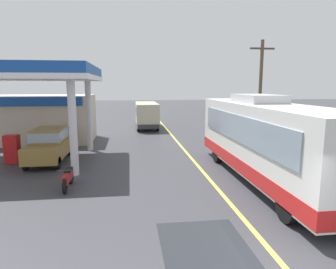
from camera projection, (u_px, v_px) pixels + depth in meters
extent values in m
plane|color=#38383D|center=(170.00, 134.00, 25.44)|extent=(120.00, 120.00, 0.00)
cube|color=#D8CC4C|center=(180.00, 145.00, 20.55)|extent=(0.16, 50.00, 0.01)
cube|color=#26282D|center=(213.00, 264.00, 6.83)|extent=(2.24, 4.42, 0.01)
cube|color=white|center=(266.00, 138.00, 12.59)|extent=(2.50, 11.00, 2.90)
cube|color=red|center=(265.00, 163.00, 12.77)|extent=(2.54, 11.04, 0.56)
cube|color=#8C9EAD|center=(238.00, 128.00, 12.36)|extent=(0.06, 9.35, 1.10)
cube|color=#8C9EAD|center=(295.00, 127.00, 12.68)|extent=(0.06, 9.35, 1.10)
cube|color=#B2B2B7|center=(258.00, 99.00, 13.31)|extent=(1.60, 2.80, 0.36)
cylinder|color=black|center=(288.00, 207.00, 8.86)|extent=(0.30, 1.00, 1.00)
cylinder|color=black|center=(218.00, 153.00, 15.91)|extent=(0.30, 1.00, 1.00)
cylinder|color=black|center=(257.00, 152.00, 16.19)|extent=(0.30, 1.00, 1.00)
cube|color=#194799|center=(5.00, 70.00, 15.07)|extent=(9.00, 7.00, 0.50)
cube|color=white|center=(6.00, 78.00, 15.13)|extent=(9.10, 7.10, 0.24)
cylinder|color=silver|center=(73.00, 126.00, 13.31)|extent=(0.36, 0.36, 4.60)
cylinder|color=silver|center=(89.00, 114.00, 18.60)|extent=(0.36, 0.36, 4.60)
cube|color=red|center=(12.00, 149.00, 15.74)|extent=(0.70, 0.60, 1.50)
cube|color=beige|center=(44.00, 119.00, 21.65)|extent=(7.00, 4.40, 3.40)
cube|color=#194799|center=(33.00, 102.00, 19.24)|extent=(6.30, 0.10, 0.60)
cube|color=olive|center=(49.00, 149.00, 15.90)|extent=(1.70, 4.20, 0.80)
cube|color=olive|center=(49.00, 135.00, 15.97)|extent=(1.50, 2.31, 0.70)
cube|color=#8C9EAD|center=(49.00, 135.00, 15.97)|extent=(1.53, 2.35, 0.49)
cylinder|color=black|center=(26.00, 164.00, 14.40)|extent=(0.20, 0.64, 0.64)
cylinder|color=black|center=(58.00, 163.00, 14.59)|extent=(0.20, 0.64, 0.64)
cylinder|color=black|center=(43.00, 151.00, 17.34)|extent=(0.20, 0.64, 0.64)
cylinder|color=black|center=(70.00, 150.00, 17.53)|extent=(0.20, 0.64, 0.64)
cube|color=#BFB799|center=(147.00, 114.00, 28.61)|extent=(2.00, 6.00, 2.10)
cube|color=#8C9EAD|center=(146.00, 110.00, 28.54)|extent=(2.04, 5.10, 0.80)
cube|color=#2D2D33|center=(149.00, 127.00, 25.76)|extent=(1.90, 0.16, 0.36)
cylinder|color=black|center=(138.00, 127.00, 26.71)|extent=(0.22, 0.76, 0.76)
cylinder|color=black|center=(158.00, 127.00, 26.93)|extent=(0.22, 0.76, 0.76)
cylinder|color=black|center=(137.00, 122.00, 30.62)|extent=(0.22, 0.76, 0.76)
cylinder|color=black|center=(154.00, 122.00, 30.84)|extent=(0.22, 0.76, 0.76)
cylinder|color=black|center=(65.00, 186.00, 11.27)|extent=(0.10, 0.60, 0.60)
cylinder|color=black|center=(71.00, 177.00, 12.45)|extent=(0.10, 0.60, 0.60)
cube|color=maroon|center=(68.00, 176.00, 11.83)|extent=(0.20, 1.30, 0.36)
cube|color=black|center=(68.00, 170.00, 11.94)|extent=(0.24, 0.60, 0.12)
cylinder|color=#2D2D33|center=(64.00, 170.00, 11.22)|extent=(0.55, 0.04, 0.04)
cylinder|color=#33333F|center=(66.00, 142.00, 19.41)|extent=(0.14, 0.14, 0.82)
cylinder|color=#33333F|center=(69.00, 142.00, 19.43)|extent=(0.14, 0.14, 0.82)
cube|color=#3359B2|center=(67.00, 132.00, 19.30)|extent=(0.36, 0.22, 0.60)
sphere|color=tan|center=(67.00, 125.00, 19.23)|extent=(0.22, 0.22, 0.22)
cylinder|color=#3359B2|center=(64.00, 132.00, 19.28)|extent=(0.09, 0.09, 0.58)
cylinder|color=#3359B2|center=(71.00, 132.00, 19.34)|extent=(0.09, 0.09, 0.58)
cylinder|color=#33333F|center=(50.00, 146.00, 18.18)|extent=(0.14, 0.14, 0.82)
cylinder|color=#33333F|center=(53.00, 146.00, 18.20)|extent=(0.14, 0.14, 0.82)
cube|color=silver|center=(51.00, 135.00, 18.08)|extent=(0.36, 0.22, 0.60)
sphere|color=tan|center=(50.00, 128.00, 18.01)|extent=(0.22, 0.22, 0.22)
cylinder|color=silver|center=(47.00, 136.00, 18.06)|extent=(0.09, 0.09, 0.58)
cylinder|color=silver|center=(55.00, 135.00, 18.11)|extent=(0.09, 0.09, 0.58)
cylinder|color=brown|center=(260.00, 92.00, 21.33)|extent=(0.24, 0.24, 7.26)
cube|color=#4C3D33|center=(262.00, 49.00, 20.83)|extent=(1.80, 0.12, 0.12)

